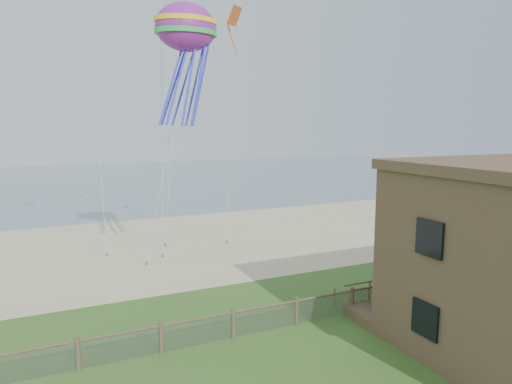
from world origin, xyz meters
TOP-DOWN VIEW (x-y plane):
  - sand_beach at (0.00, 22.00)m, footprint 72.00×20.00m
  - ocean at (0.00, 66.00)m, footprint 160.00×68.00m
  - chainlink_fence at (0.00, 6.00)m, footprint 36.20×0.20m
  - motel_deck at (13.00, 5.00)m, footprint 15.00×2.00m
  - picnic_table at (7.32, 5.00)m, footprint 1.91×1.67m
  - octopus_kite at (0.79, 14.54)m, footprint 3.57×2.59m
  - kite_red at (4.43, 16.42)m, footprint 1.95×2.05m

SIDE VIEW (x-z plane):
  - ocean at x=0.00m, z-range -0.01..0.01m
  - sand_beach at x=0.00m, z-range -0.01..0.01m
  - motel_deck at x=13.00m, z-range 0.00..0.50m
  - picnic_table at x=7.32m, z-range 0.00..0.67m
  - chainlink_fence at x=0.00m, z-range -0.07..1.18m
  - octopus_kite at x=0.79m, z-range 8.62..15.79m
  - kite_red at x=4.43m, z-range 13.48..16.01m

